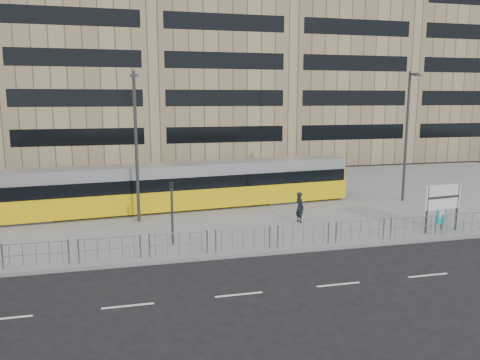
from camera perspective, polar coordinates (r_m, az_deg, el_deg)
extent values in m
plane|color=black|center=(21.89, 2.50, -9.19)|extent=(120.00, 120.00, 0.00)
cube|color=slate|center=(33.14, -3.33, -2.45)|extent=(64.00, 24.00, 0.15)
cube|color=gray|center=(21.91, 2.47, -8.97)|extent=(64.00, 0.25, 0.17)
cube|color=tan|center=(54.13, -18.72, 13.48)|extent=(14.00, 16.00, 22.00)
cube|color=tan|center=(54.95, -3.56, 14.95)|extent=(14.00, 16.00, 24.00)
cube|color=tan|center=(58.98, 10.32, 13.01)|extent=(14.00, 16.00, 21.00)
cube|color=tan|center=(65.96, 21.82, 13.00)|extent=(14.00, 16.00, 23.00)
cylinder|color=gray|center=(22.61, 7.06, -5.46)|extent=(32.00, 0.05, 0.05)
cylinder|color=gray|center=(22.74, 7.03, -6.67)|extent=(32.00, 0.04, 0.04)
cube|color=white|center=(18.69, 9.06, -12.74)|extent=(62.00, 0.12, 0.01)
cube|color=yellow|center=(30.07, -9.02, -2.05)|extent=(24.93, 4.68, 1.42)
cube|color=black|center=(29.89, -9.07, -0.22)|extent=(24.58, 4.69, 0.80)
cube|color=#B2B2B7|center=(29.77, -9.11, 1.21)|extent=(24.91, 4.49, 0.71)
cube|color=yellow|center=(34.07, 11.00, 0.28)|extent=(1.25, 2.09, 2.30)
cylinder|color=#2D2D30|center=(29.94, -9.06, -0.80)|extent=(2.30, 2.30, 2.66)
cube|color=#2D2D30|center=(32.53, 4.97, -2.17)|extent=(2.86, 2.47, 0.44)
cube|color=#2D2D30|center=(29.91, -24.24, -4.10)|extent=(2.86, 2.47, 0.44)
cylinder|color=#2D2D30|center=(26.35, 21.83, -3.39)|extent=(0.11, 0.11, 2.54)
cylinder|color=#2D2D30|center=(27.69, 24.93, -2.99)|extent=(0.11, 0.11, 2.54)
cube|color=white|center=(26.89, 23.51, -1.92)|extent=(2.21, 0.31, 1.33)
cylinder|color=#2D2D30|center=(27.68, 23.29, -4.71)|extent=(0.06, 0.06, 0.82)
cube|color=#0CA8AE|center=(27.56, 23.36, -3.67)|extent=(0.79, 0.37, 1.23)
cube|color=white|center=(27.53, 23.40, -3.69)|extent=(0.48, 0.20, 0.51)
imported|color=black|center=(27.02, 7.30, -3.29)|extent=(0.54, 0.71, 1.75)
cylinder|color=#2D2D30|center=(22.72, -8.27, -4.23)|extent=(0.12, 0.12, 3.00)
imported|color=#2D2D30|center=(22.48, -8.34, -1.51)|extent=(0.20, 0.23, 1.00)
cylinder|color=#2D2D30|center=(27.10, -12.53, 3.85)|extent=(0.18, 0.18, 8.52)
cylinder|color=#2D2D30|center=(26.59, -12.84, 12.50)|extent=(0.14, 0.90, 0.14)
cube|color=#2D2D30|center=(26.14, -12.81, 12.33)|extent=(0.45, 0.20, 0.12)
cylinder|color=#2D2D30|center=(33.86, 19.61, 4.92)|extent=(0.18, 0.18, 8.79)
cylinder|color=#2D2D30|center=(33.46, 20.42, 12.02)|extent=(0.14, 0.90, 0.14)
cube|color=#2D2D30|center=(33.08, 20.85, 11.85)|extent=(0.45, 0.20, 0.12)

